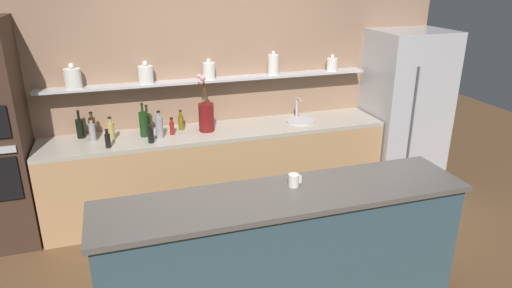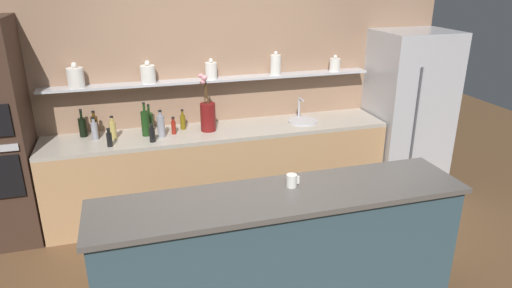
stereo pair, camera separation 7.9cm
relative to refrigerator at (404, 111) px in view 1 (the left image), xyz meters
The scene contains 19 objects.
ground_plane 2.65m from the refrigerator, 151.11° to the right, with size 12.00×12.00×0.00m, color brown.
back_wall_unit 2.25m from the refrigerator, 169.68° to the left, with size 5.20×0.28×2.60m.
back_counter_unit 2.30m from the refrigerator, behind, with size 3.60×0.62×0.92m.
island_counter 2.81m from the refrigerator, 141.58° to the right, with size 2.69×0.61×1.02m.
refrigerator is the anchor object (origin of this frame).
flower_vase 2.38m from the refrigerator, behind, with size 0.16×0.16×0.60m.
sink_fixture 1.31m from the refrigerator, behind, with size 0.33×0.33×0.25m.
bottle_sauce_0 2.96m from the refrigerator, behind, with size 0.06×0.06×0.18m.
bottle_wine_1 3.62m from the refrigerator, behind, with size 0.08×0.08×0.29m.
bottle_wine_2 3.01m from the refrigerator, behind, with size 0.08×0.08×0.35m.
bottle_spirit_3 3.50m from the refrigerator, behind, with size 0.06×0.06×0.23m.
bottle_spirit_4 3.32m from the refrigerator, behind, with size 0.07×0.07×0.24m.
bottle_sauce_5 3.36m from the refrigerator, behind, with size 0.05×0.05×0.18m.
bottle_spirit_6 2.86m from the refrigerator, behind, with size 0.07×0.07×0.28m.
bottle_spirit_7 3.50m from the refrigerator, behind, with size 0.07×0.07×0.27m.
bottle_sauce_8 2.73m from the refrigerator, behind, with size 0.05×0.05×0.18m.
bottle_oil_9 2.62m from the refrigerator, behind, with size 0.06×0.06×0.21m.
bottle_wine_10 2.96m from the refrigerator, behind, with size 0.07×0.07×0.29m.
coffee_mug 2.64m from the refrigerator, 141.81° to the right, with size 0.10×0.08×0.09m.
Camera 1 is at (-1.06, -3.20, 2.49)m, focal length 32.00 mm.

